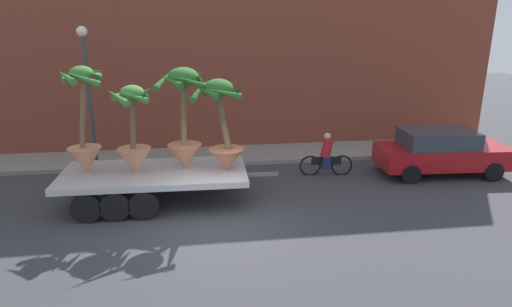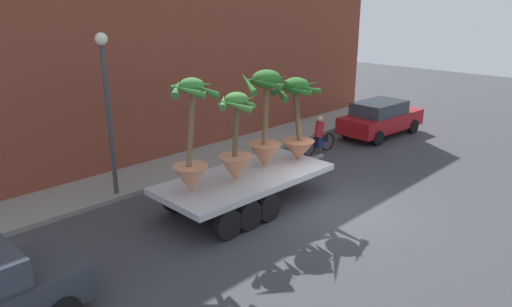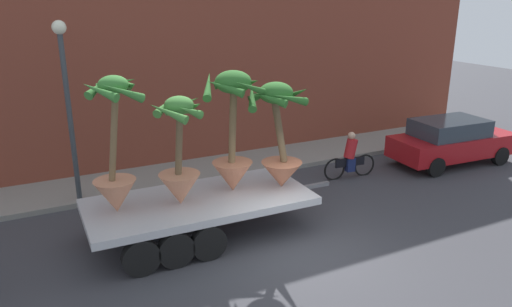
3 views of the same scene
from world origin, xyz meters
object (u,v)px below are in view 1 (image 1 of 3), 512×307
Objects in this scene: potted_palm_extra at (84,132)px; parked_car at (441,151)px; potted_palm_middle at (134,139)px; cyclist at (326,157)px; potted_palm_rear at (223,129)px; flatbed_trailer at (146,178)px; street_lamp at (87,79)px; potted_palm_front at (184,122)px.

parked_car is at bearing 5.30° from potted_palm_extra.
potted_palm_middle is at bearing -172.74° from parked_car.
parked_car is (3.93, -0.44, 0.16)m from cyclist.
flatbed_trailer is at bearing 174.03° from potted_palm_rear.
cyclist is at bearing 15.72° from potted_palm_middle.
street_lamp is (-2.11, 3.30, 2.47)m from flatbed_trailer.
potted_palm_extra is 0.68× the size of parked_car.
potted_palm_middle is 6.50m from cyclist.
cyclist is 3.96m from parked_car.
flatbed_trailer is 6.11m from cyclist.
flatbed_trailer is at bearing -57.37° from street_lamp.
potted_palm_extra is (-2.77, 0.03, -0.22)m from potted_palm_front.
street_lamp is at bearing 99.10° from potted_palm_extra.
potted_palm_middle reaches higher than cyclist.
potted_palm_front reaches higher than cyclist.
potted_palm_front is at bearing -162.05° from cyclist.
street_lamp is (-3.28, 3.23, 0.84)m from potted_palm_front.
potted_palm_front is at bearing 164.12° from potted_palm_rear.
flatbed_trailer is 2.70m from potted_palm_rear.
potted_palm_front is 8.86m from parked_car.
potted_palm_extra is (-1.60, 0.10, 1.42)m from flatbed_trailer.
potted_palm_extra reaches higher than potted_palm_rear.
potted_palm_front reaches higher than potted_palm_rear.
street_lamp is at bearing 140.98° from potted_palm_rear.
potted_palm_middle is at bearing -152.90° from flatbed_trailer.
potted_palm_front is (1.40, 0.19, 0.40)m from potted_palm_middle.
potted_palm_middle is 0.52× the size of street_lamp.
street_lamp reaches higher than potted_palm_middle.
cyclist is (7.49, 1.50, -1.51)m from potted_palm_extra.
street_lamp is at bearing 135.45° from potted_palm_front.
cyclist reaches higher than flatbed_trailer.
street_lamp reaches higher than potted_palm_rear.
potted_palm_middle is 10.20m from parked_car.
potted_palm_middle is 1.37× the size of cyclist.
cyclist is (5.89, 1.60, -0.09)m from flatbed_trailer.
potted_palm_extra is 7.79m from cyclist.
cyclist is 0.38× the size of street_lamp.
potted_palm_rear is 1.14m from potted_palm_front.
flatbed_trailer is 1.42× the size of parked_car.
potted_palm_rear is 7.82m from parked_car.
potted_palm_rear reaches higher than cyclist.
potted_palm_extra is 0.63× the size of street_lamp.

